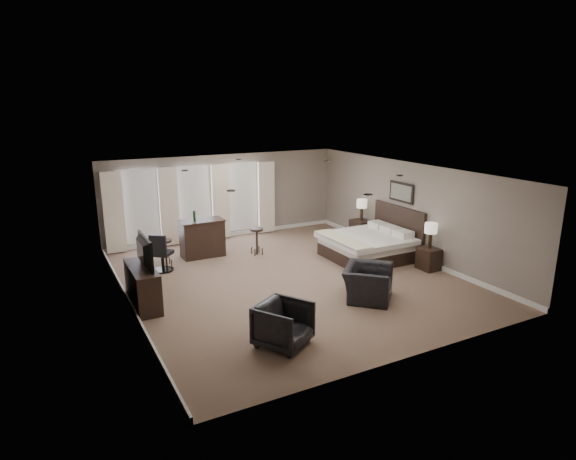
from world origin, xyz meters
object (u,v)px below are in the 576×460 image
bar_stool_left (166,253)px  bar_stool_right (257,241)px  dresser (143,286)px  tv (141,264)px  armchair_far (283,323)px  desk_chair (162,252)px  bar_counter (202,238)px  nightstand_far (361,231)px  armchair_near (368,277)px  bed (367,235)px  lamp_far (362,210)px  lamp_near (430,236)px  nightstand_near (429,259)px

bar_stool_left → bar_stool_right: size_ratio=0.93×
dresser → tv: 0.50m
armchair_far → desk_chair: (-0.93, 4.85, 0.07)m
dresser → bar_counter: bearing=50.6°
nightstand_far → armchair_near: bearing=-124.4°
armchair_near → bar_stool_left: armchair_near is taller
tv → bar_stool_right: tv is taller
bar_stool_right → desk_chair: desk_chair is taller
bed → bar_counter: bed is taller
lamp_far → dresser: size_ratio=0.44×
lamp_near → lamp_far: (0.00, 2.90, 0.09)m
nightstand_far → bar_counter: size_ratio=0.55×
lamp_near → armchair_far: 5.43m
armchair_near → bar_stool_left: (-3.33, 4.21, -0.14)m
nightstand_near → bar_stool_left: (-5.86, 3.42, 0.07)m
lamp_far → desk_chair: bearing=178.4°
lamp_near → dresser: 7.02m
nightstand_near → lamp_far: size_ratio=0.87×
lamp_far → armchair_far: (-5.10, -4.68, -0.55)m
bar_counter → bar_stool_left: bar_counter is taller
nightstand_near → armchair_near: bearing=-162.7°
nightstand_far → dresser: bearing=-165.5°
lamp_far → bar_stool_left: size_ratio=0.93×
bed → dresser: (-6.03, -0.34, -0.25)m
bed → tv: (-6.03, -0.34, 0.25)m
nightstand_far → lamp_far: bearing=0.0°
armchair_far → bar_stool_right: size_ratio=1.15×
bed → dresser: size_ratio=1.44×
bar_counter → desk_chair: (-1.27, -0.68, -0.02)m
lamp_near → desk_chair: 6.78m
bed → armchair_far: bearing=-142.5°
lamp_near → bar_counter: bearing=141.8°
tv → desk_chair: bearing=-24.5°
nightstand_near → lamp_far: lamp_far is taller
nightstand_far → bar_counter: bar_counter is taller
nightstand_near → lamp_near: (0.00, 0.00, 0.61)m
bed → desk_chair: (-5.14, 1.62, -0.18)m
desk_chair → nightstand_far: bearing=-142.5°
tv → armchair_far: size_ratio=1.31×
lamp_near → armchair_near: size_ratio=0.58×
bed → nightstand_far: bearing=58.5°
nightstand_far → tv: bearing=-165.5°
tv → armchair_far: (1.82, -2.89, -0.50)m
desk_chair → tv: bearing=104.6°
lamp_far → armchair_far: lamp_far is taller
armchair_near → armchair_far: bearing=155.7°
armchair_near → bar_counter: bar_counter is taller
armchair_near → dresser: bearing=111.2°
bed → armchair_near: bearing=-126.1°
tv → bar_counter: (2.16, 2.64, -0.41)m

